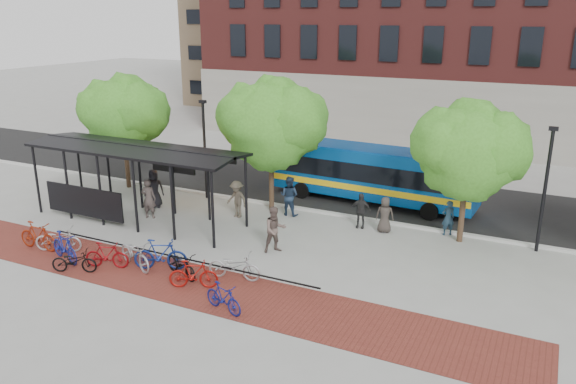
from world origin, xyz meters
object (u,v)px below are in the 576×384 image
at_px(bike_6, 135,254).
at_px(pedestrian_3, 237,199).
at_px(bike_9, 193,274).
at_px(bike_10, 234,266).
at_px(tree_c, 471,148).
at_px(bike_7, 160,255).
at_px(bike_2, 58,239).
at_px(bus_shelter, 133,157).
at_px(lamp_post_left, 205,147).
at_px(bike_1, 38,236).
at_px(bike_5, 107,255).
at_px(pedestrian_0, 154,188).
at_px(bike_4, 74,261).
at_px(bus, 371,171).
at_px(bike_11, 223,298).
at_px(pedestrian_1, 149,199).
at_px(pedestrian_7, 448,218).
at_px(bike_3, 65,247).
at_px(tree_b, 273,121).
at_px(pedestrian_4, 360,211).
at_px(pedestrian_8, 275,230).
at_px(pedestrian_2, 289,196).
at_px(tree_a, 124,111).
at_px(lamp_post_right, 545,187).
at_px(bike_8, 181,264).
at_px(pedestrian_6, 385,215).

xyz_separation_m(bike_6, pedestrian_3, (0.61, 6.50, 0.33)).
xyz_separation_m(bike_9, bike_10, (0.94, 1.21, -0.00)).
distance_m(tree_c, bike_7, 12.97).
distance_m(bike_2, bike_10, 7.80).
relative_size(bus_shelter, lamp_post_left, 2.07).
xyz_separation_m(bike_1, bike_5, (3.77, -0.10, -0.08)).
relative_size(bike_7, pedestrian_0, 1.04).
bearing_deg(bike_1, bus_shelter, -15.10).
height_order(bike_4, pedestrian_3, pedestrian_3).
relative_size(bus, bike_4, 6.25).
xyz_separation_m(bike_11, pedestrian_1, (-7.86, 5.97, 0.46)).
xyz_separation_m(bike_9, pedestrian_7, (7.05, 8.98, 0.26)).
bearing_deg(bike_3, bike_4, -100.41).
xyz_separation_m(tree_b, pedestrian_4, (4.57, -0.36, -3.65)).
bearing_deg(bike_1, bike_5, -91.94).
relative_size(tree_c, pedestrian_8, 3.09).
bearing_deg(bike_5, pedestrian_2, -42.12).
distance_m(bike_4, pedestrian_1, 6.09).
relative_size(bike_1, bike_10, 0.99).
relative_size(bike_6, bike_10, 1.07).
xyz_separation_m(bike_2, bike_11, (8.64, -1.23, -0.02)).
height_order(tree_a, bike_9, tree_a).
distance_m(tree_a, lamp_post_right, 20.96).
relative_size(tree_a, tree_c, 1.04).
height_order(bus_shelter, pedestrian_8, bus_shelter).
relative_size(bus_shelter, pedestrian_3, 5.96).
relative_size(tree_a, bus, 0.58).
bearing_deg(bike_8, bike_6, 115.27).
xyz_separation_m(tree_a, pedestrian_7, (17.28, 0.45, -3.45)).
distance_m(pedestrian_3, pedestrian_8, 4.52).
distance_m(bike_6, pedestrian_8, 5.49).
xyz_separation_m(pedestrian_7, pedestrian_8, (-5.92, -4.91, 0.17)).
xyz_separation_m(pedestrian_1, pedestrian_2, (5.76, 3.23, 0.01)).
xyz_separation_m(tree_c, bike_10, (-6.83, -7.31, -3.53)).
xyz_separation_m(bike_1, pedestrian_2, (7.41, 8.22, 0.37)).
relative_size(bike_2, pedestrian_0, 1.00).
bearing_deg(bike_6, bike_11, -83.94).
xyz_separation_m(lamp_post_left, pedestrian_2, (5.06, -0.52, -1.79)).
xyz_separation_m(bus, pedestrian_0, (-9.45, -5.45, -0.66)).
distance_m(bike_2, pedestrian_7, 16.36).
distance_m(tree_b, tree_c, 9.00).
height_order(pedestrian_4, pedestrian_6, pedestrian_4).
height_order(bike_3, pedestrian_8, pedestrian_8).
distance_m(tree_b, bike_11, 10.71).
height_order(lamp_post_right, pedestrian_7, lamp_post_right).
bearing_deg(bike_9, pedestrian_8, -39.63).
distance_m(tree_c, pedestrian_0, 15.06).
bearing_deg(bike_7, bus_shelter, 24.50).
relative_size(bus_shelter, bike_7, 5.22).
relative_size(lamp_post_right, bike_11, 3.15).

